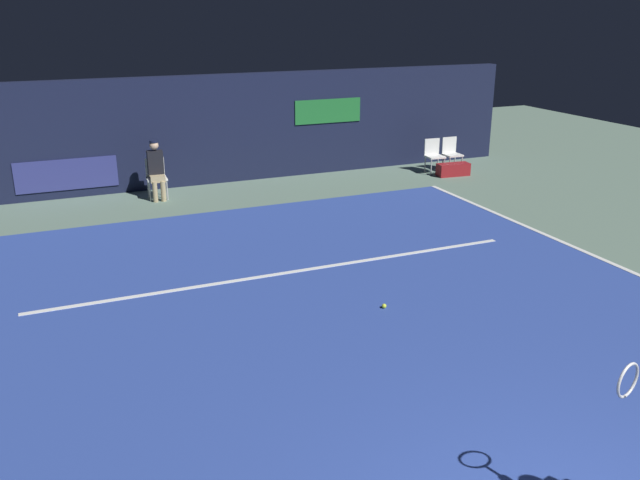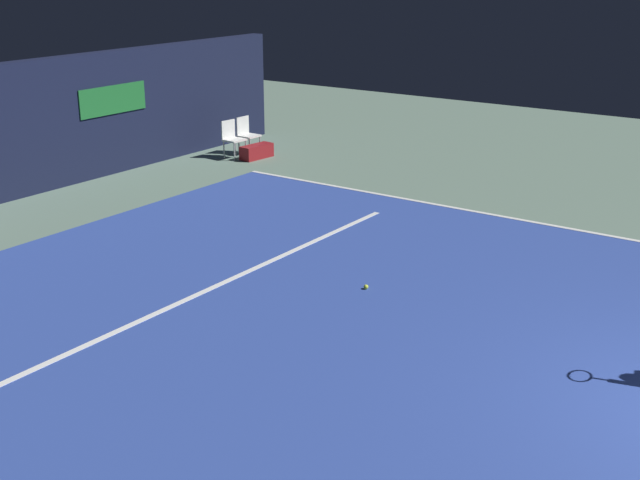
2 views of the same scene
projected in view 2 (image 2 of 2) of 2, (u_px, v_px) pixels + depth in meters
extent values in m
plane|color=slate|center=(351.00, 312.00, 11.18)|extent=(32.99, 32.99, 0.00)
cube|color=#2D479E|center=(351.00, 312.00, 11.18)|extent=(10.42, 11.86, 0.01)
cube|color=white|center=(507.00, 217.00, 15.18)|extent=(0.10, 11.86, 0.01)
cube|color=white|center=(233.00, 278.00, 12.31)|extent=(8.13, 0.10, 0.01)
cube|color=#1E6B2D|center=(113.00, 100.00, 17.82)|extent=(1.80, 0.04, 0.60)
cube|color=white|center=(249.00, 136.00, 19.92)|extent=(0.45, 0.41, 0.04)
cube|color=white|center=(243.00, 125.00, 19.96)|extent=(0.42, 0.04, 0.42)
cylinder|color=#B2B2B7|center=(250.00, 147.00, 19.76)|extent=(0.03, 0.03, 0.44)
cylinder|color=#B2B2B7|center=(260.00, 145.00, 20.04)|extent=(0.03, 0.03, 0.44)
cylinder|color=#B2B2B7|center=(239.00, 146.00, 19.95)|extent=(0.03, 0.03, 0.44)
cylinder|color=#B2B2B7|center=(249.00, 143.00, 20.23)|extent=(0.03, 0.03, 0.44)
cube|color=white|center=(235.00, 140.00, 19.49)|extent=(0.47, 0.43, 0.04)
cube|color=white|center=(228.00, 129.00, 19.54)|extent=(0.42, 0.06, 0.42)
cylinder|color=#B2B2B7|center=(234.00, 152.00, 19.32)|extent=(0.03, 0.03, 0.44)
cylinder|color=#B2B2B7|center=(246.00, 149.00, 19.60)|extent=(0.03, 0.03, 0.44)
cylinder|color=#B2B2B7|center=(224.00, 150.00, 19.53)|extent=(0.03, 0.03, 0.44)
cylinder|color=#B2B2B7|center=(235.00, 147.00, 19.80)|extent=(0.03, 0.03, 0.44)
sphere|color=#CCE033|center=(366.00, 287.00, 11.91)|extent=(0.07, 0.07, 0.07)
cube|color=maroon|center=(257.00, 152.00, 19.60)|extent=(0.87, 0.39, 0.32)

